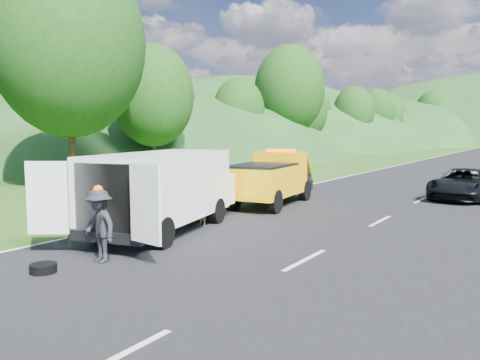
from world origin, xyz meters
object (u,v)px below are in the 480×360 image
Objects in this scene: child at (202,226)px; woman at (192,218)px; worker at (100,263)px; tow_truck at (272,178)px; white_van at (165,187)px; passing_suv at (463,199)px; suitcase at (138,206)px; spare_tire at (44,273)px.

woman is at bearing 149.04° from child.
child is at bearing 107.53° from worker.
tow_truck is 0.76× the size of white_van.
woman is (-0.88, -4.26, -1.16)m from tow_truck.
worker is (1.86, -5.72, 0.00)m from woman.
worker is (1.10, -3.46, -1.41)m from white_van.
suitcase is at bearing -126.46° from passing_suv.
tow_truck is at bearing 75.21° from white_van.
woman reaches higher than child.
child is at bearing -8.83° from suitcase.
worker is 1.33m from spare_tire.
white_van is 4.79× the size of woman.
woman is 2.68× the size of spare_tire.
tow_truck is 3.24× the size of worker.
suitcase is (-3.58, 0.56, 0.29)m from child.
spare_tire is 0.12× the size of passing_suv.
tow_truck is 5.36m from child.
child is 0.54× the size of worker.
tow_truck reaches higher than child.
spare_tire is (1.50, -7.00, 0.00)m from woman.
suitcase is at bearing 138.20° from worker.
woman reaches higher than passing_suv.
suitcase is at bearing 120.41° from spare_tire.
child is 0.19× the size of passing_suv.
white_van reaches higher than suitcase.
spare_tire is at bearing -79.55° from child.
tow_truck is 11.33m from spare_tire.
white_van is 2.77m from woman.
suitcase is 0.11× the size of passing_suv.
woman is 1.63× the size of child.
white_van is 1.48× the size of passing_suv.
worker is at bearing -92.66° from tow_truck.
child is 6.04m from spare_tire.
woman is (-0.77, 2.26, -1.41)m from white_van.
spare_tire is 18.69m from passing_suv.
tow_truck is 9.29m from passing_suv.
woman is 0.88× the size of worker.
worker is at bearing -86.26° from white_van.
passing_suv is (5.60, 16.43, 0.00)m from worker.
woman reaches higher than spare_tire.
white_van is 7.79× the size of child.
worker is (0.99, -9.98, -1.16)m from tow_truck.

